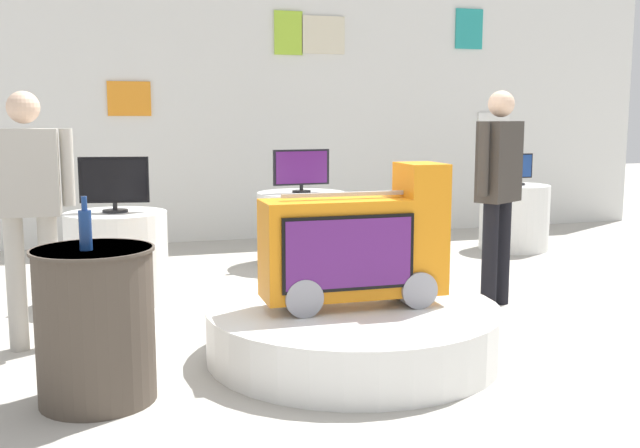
{
  "coord_description": "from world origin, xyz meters",
  "views": [
    {
      "loc": [
        -1.5,
        -4.38,
        1.48
      ],
      "look_at": [
        -0.01,
        0.48,
        0.73
      ],
      "focal_mm": 41.41,
      "sensor_mm": 36.0,
      "label": 1
    }
  ],
  "objects_px": {
    "tv_on_far_right": "(114,183)",
    "bottle_on_side_table": "(85,228)",
    "shopper_browsing_rear": "(28,201)",
    "display_pedestal_far_right": "(117,257)",
    "display_pedestal_right_rear": "(514,217)",
    "novelty_firetruck_tv": "(358,249)",
    "tv_on_right_rear": "(516,169)",
    "side_table_round": "(96,324)",
    "display_pedestal_left_rear": "(302,228)",
    "tv_on_left_rear": "(301,169)",
    "shopper_browsing_near_truck": "(499,182)",
    "main_display_pedestal": "(353,331)"
  },
  "relations": [
    {
      "from": "display_pedestal_far_right",
      "to": "bottle_on_side_table",
      "type": "height_order",
      "value": "bottle_on_side_table"
    },
    {
      "from": "main_display_pedestal",
      "to": "display_pedestal_left_rear",
      "type": "distance_m",
      "value": 2.94
    },
    {
      "from": "display_pedestal_right_rear",
      "to": "display_pedestal_far_right",
      "type": "xyz_separation_m",
      "value": [
        -4.31,
        -1.14,
        0.0
      ]
    },
    {
      "from": "display_pedestal_right_rear",
      "to": "bottle_on_side_table",
      "type": "distance_m",
      "value": 5.64
    },
    {
      "from": "tv_on_left_rear",
      "to": "bottle_on_side_table",
      "type": "relative_size",
      "value": 2.15
    },
    {
      "from": "display_pedestal_far_right",
      "to": "tv_on_far_right",
      "type": "xyz_separation_m",
      "value": [
        0.0,
        -0.0,
        0.6
      ]
    },
    {
      "from": "shopper_browsing_rear",
      "to": "side_table_round",
      "type": "bearing_deg",
      "value": -69.9
    },
    {
      "from": "novelty_firetruck_tv",
      "to": "shopper_browsing_near_truck",
      "type": "distance_m",
      "value": 1.7
    },
    {
      "from": "display_pedestal_left_rear",
      "to": "tv_on_right_rear",
      "type": "relative_size",
      "value": 2.2
    },
    {
      "from": "tv_on_far_right",
      "to": "bottle_on_side_table",
      "type": "relative_size",
      "value": 1.97
    },
    {
      "from": "tv_on_left_rear",
      "to": "tv_on_far_right",
      "type": "distance_m",
      "value": 2.1
    },
    {
      "from": "side_table_round",
      "to": "shopper_browsing_near_truck",
      "type": "height_order",
      "value": "shopper_browsing_near_truck"
    },
    {
      "from": "display_pedestal_right_rear",
      "to": "display_pedestal_far_right",
      "type": "height_order",
      "value": "same"
    },
    {
      "from": "display_pedestal_left_rear",
      "to": "tv_on_left_rear",
      "type": "distance_m",
      "value": 0.6
    },
    {
      "from": "novelty_firetruck_tv",
      "to": "display_pedestal_far_right",
      "type": "bearing_deg",
      "value": 126.64
    },
    {
      "from": "tv_on_right_rear",
      "to": "display_pedestal_left_rear",
      "type": "bearing_deg",
      "value": -178.02
    },
    {
      "from": "tv_on_far_right",
      "to": "bottle_on_side_table",
      "type": "bearing_deg",
      "value": -95.2
    },
    {
      "from": "display_pedestal_right_rear",
      "to": "side_table_round",
      "type": "relative_size",
      "value": 0.94
    },
    {
      "from": "novelty_firetruck_tv",
      "to": "shopper_browsing_rear",
      "type": "relative_size",
      "value": 0.69
    },
    {
      "from": "display_pedestal_left_rear",
      "to": "shopper_browsing_rear",
      "type": "relative_size",
      "value": 0.54
    },
    {
      "from": "display_pedestal_left_rear",
      "to": "shopper_browsing_rear",
      "type": "xyz_separation_m",
      "value": [
        -2.37,
        -2.17,
        0.59
      ]
    },
    {
      "from": "display_pedestal_far_right",
      "to": "shopper_browsing_near_truck",
      "type": "distance_m",
      "value": 3.06
    },
    {
      "from": "shopper_browsing_rear",
      "to": "tv_on_far_right",
      "type": "bearing_deg",
      "value": 63.85
    },
    {
      "from": "tv_on_right_rear",
      "to": "tv_on_far_right",
      "type": "distance_m",
      "value": 4.46
    },
    {
      "from": "display_pedestal_left_rear",
      "to": "tv_on_far_right",
      "type": "xyz_separation_m",
      "value": [
        -1.82,
        -1.05,
        0.6
      ]
    },
    {
      "from": "bottle_on_side_table",
      "to": "novelty_firetruck_tv",
      "type": "bearing_deg",
      "value": 12.33
    },
    {
      "from": "novelty_firetruck_tv",
      "to": "bottle_on_side_table",
      "type": "distance_m",
      "value": 1.63
    },
    {
      "from": "tv_on_far_right",
      "to": "shopper_browsing_near_truck",
      "type": "xyz_separation_m",
      "value": [
        2.82,
        -1.01,
        0.02
      ]
    },
    {
      "from": "display_pedestal_left_rear",
      "to": "tv_on_right_rear",
      "type": "distance_m",
      "value": 2.55
    },
    {
      "from": "display_pedestal_far_right",
      "to": "display_pedestal_right_rear",
      "type": "bearing_deg",
      "value": 14.81
    },
    {
      "from": "tv_on_far_right",
      "to": "tv_on_left_rear",
      "type": "bearing_deg",
      "value": 29.94
    },
    {
      "from": "novelty_firetruck_tv",
      "to": "tv_on_right_rear",
      "type": "distance_m",
      "value": 4.2
    },
    {
      "from": "tv_on_right_rear",
      "to": "tv_on_far_right",
      "type": "bearing_deg",
      "value": -165.18
    },
    {
      "from": "bottle_on_side_table",
      "to": "shopper_browsing_rear",
      "type": "relative_size",
      "value": 0.17
    },
    {
      "from": "side_table_round",
      "to": "shopper_browsing_rear",
      "type": "xyz_separation_m",
      "value": [
        -0.38,
        1.02,
        0.54
      ]
    },
    {
      "from": "tv_on_left_rear",
      "to": "shopper_browsing_near_truck",
      "type": "bearing_deg",
      "value": -64.11
    },
    {
      "from": "side_table_round",
      "to": "bottle_on_side_table",
      "type": "distance_m",
      "value": 0.51
    },
    {
      "from": "tv_on_right_rear",
      "to": "display_pedestal_far_right",
      "type": "xyz_separation_m",
      "value": [
        -4.31,
        -1.14,
        -0.54
      ]
    },
    {
      "from": "display_pedestal_left_rear",
      "to": "display_pedestal_far_right",
      "type": "distance_m",
      "value": 2.11
    },
    {
      "from": "tv_on_right_rear",
      "to": "side_table_round",
      "type": "xyz_separation_m",
      "value": [
        -4.48,
        -3.28,
        -0.49
      ]
    },
    {
      "from": "main_display_pedestal",
      "to": "tv_on_far_right",
      "type": "height_order",
      "value": "tv_on_far_right"
    },
    {
      "from": "tv_on_left_rear",
      "to": "tv_on_right_rear",
      "type": "height_order",
      "value": "tv_on_left_rear"
    },
    {
      "from": "side_table_round",
      "to": "display_pedestal_far_right",
      "type": "bearing_deg",
      "value": 85.46
    },
    {
      "from": "tv_on_left_rear",
      "to": "shopper_browsing_near_truck",
      "type": "distance_m",
      "value": 2.29
    },
    {
      "from": "novelty_firetruck_tv",
      "to": "display_pedestal_far_right",
      "type": "height_order",
      "value": "novelty_firetruck_tv"
    },
    {
      "from": "tv_on_far_right",
      "to": "side_table_round",
      "type": "relative_size",
      "value": 0.66
    },
    {
      "from": "tv_on_left_rear",
      "to": "display_pedestal_right_rear",
      "type": "distance_m",
      "value": 2.56
    },
    {
      "from": "display_pedestal_right_rear",
      "to": "tv_on_far_right",
      "type": "height_order",
      "value": "tv_on_far_right"
    },
    {
      "from": "shopper_browsing_near_truck",
      "to": "display_pedestal_far_right",
      "type": "bearing_deg",
      "value": 160.23
    },
    {
      "from": "main_display_pedestal",
      "to": "tv_on_right_rear",
      "type": "xyz_separation_m",
      "value": [
        2.96,
        2.98,
        0.74
      ]
    }
  ]
}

